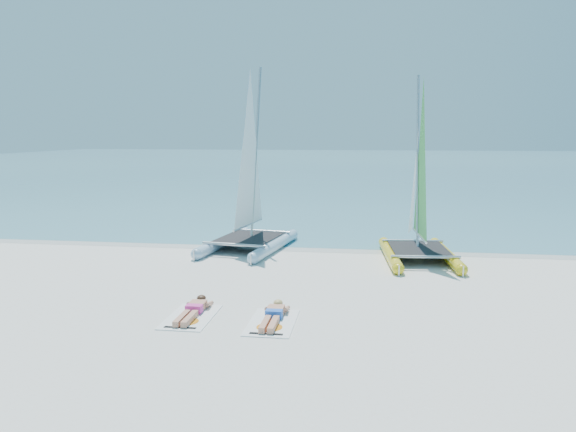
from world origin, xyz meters
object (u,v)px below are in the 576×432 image
object	(u,v)px
towel_b	(272,322)
catamaran_yellow	(418,199)
catamaran_blue	(249,193)
sunbather_a	(194,309)
sunbather_b	(274,315)
towel_a	(191,317)

from	to	relation	value
towel_b	catamaran_yellow	bearing A→B (deg)	63.10
catamaran_blue	sunbather_a	size ratio (longest dim) A/B	3.88
catamaran_yellow	sunbather_b	world-z (taller)	catamaran_yellow
sunbather_a	sunbather_b	world-z (taller)	same
towel_a	towel_b	size ratio (longest dim) A/B	1.00
catamaran_yellow	towel_b	distance (m)	8.30
catamaran_yellow	sunbather_a	size ratio (longest dim) A/B	3.60
catamaran_yellow	sunbather_a	distance (m)	9.02
catamaran_yellow	towel_b	world-z (taller)	catamaran_yellow
sunbather_b	towel_a	bearing A→B (deg)	-177.49
towel_a	sunbather_b	xyz separation A→B (m)	(1.88, 0.08, 0.11)
catamaran_yellow	towel_a	xyz separation A→B (m)	(-5.52, -7.08, -1.95)
catamaran_yellow	sunbather_a	xyz separation A→B (m)	(-5.52, -6.89, -1.84)
sunbather_a	sunbather_b	bearing A→B (deg)	-3.35
catamaran_blue	sunbather_b	bearing A→B (deg)	-65.09
catamaran_yellow	sunbather_b	distance (m)	8.10
towel_a	sunbather_b	distance (m)	1.88
towel_a	sunbather_a	distance (m)	0.22
sunbather_a	towel_b	distance (m)	1.90
towel_a	sunbather_b	bearing A→B (deg)	2.51
catamaran_blue	sunbather_b	distance (m)	8.09
catamaran_blue	catamaran_yellow	size ratio (longest dim) A/B	1.08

